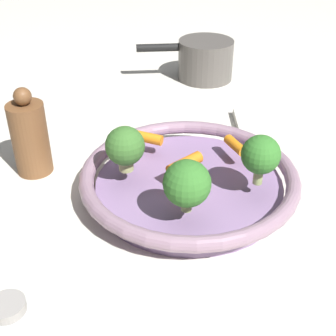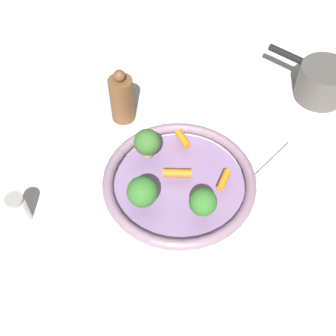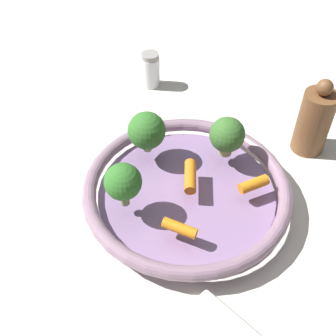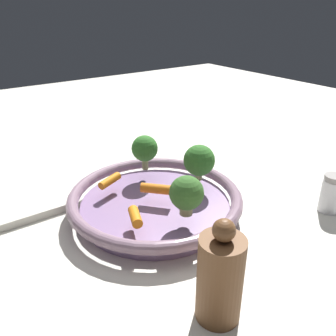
{
  "view_description": "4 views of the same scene",
  "coord_description": "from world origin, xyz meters",
  "px_view_note": "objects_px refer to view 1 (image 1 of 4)",
  "views": [
    {
      "loc": [
        0.04,
        0.52,
        0.38
      ],
      "look_at": [
        0.03,
        0.03,
        0.06
      ],
      "focal_mm": 49.71,
      "sensor_mm": 36.0,
      "label": 1
    },
    {
      "loc": [
        -0.33,
        0.38,
        0.73
      ],
      "look_at": [
        0.02,
        0.01,
        0.06
      ],
      "focal_mm": 47.49,
      "sensor_mm": 36.0,
      "label": 2
    },
    {
      "loc": [
        -0.31,
        -0.26,
        0.49
      ],
      "look_at": [
        -0.03,
        0.01,
        0.08
      ],
      "focal_mm": 45.68,
      "sensor_mm": 36.0,
      "label": 3
    },
    {
      "loc": [
        0.44,
        -0.29,
        0.34
      ],
      "look_at": [
        -0.0,
        0.03,
        0.08
      ],
      "focal_mm": 37.66,
      "sensor_mm": 36.0,
      "label": 4
    }
  ],
  "objects_px": {
    "baby_carrot_right": "(148,138)",
    "pepper_mill": "(30,137)",
    "salt_shaker": "(13,330)",
    "broccoli_floret_mid": "(187,184)",
    "broccoli_floret_edge": "(261,155)",
    "saucepan": "(205,60)",
    "baby_carrot_near_rim": "(235,145)",
    "serving_bowl": "(189,181)",
    "dish_towel": "(281,128)",
    "broccoli_floret_large": "(125,145)",
    "baby_carrot_back": "(185,164)"
  },
  "relations": [
    {
      "from": "baby_carrot_right",
      "to": "pepper_mill",
      "type": "xyz_separation_m",
      "value": [
        0.17,
        0.01,
        0.01
      ]
    },
    {
      "from": "salt_shaker",
      "to": "broccoli_floret_mid",
      "type": "bearing_deg",
      "value": -135.36
    },
    {
      "from": "broccoli_floret_edge",
      "to": "saucepan",
      "type": "bearing_deg",
      "value": -86.36
    },
    {
      "from": "broccoli_floret_mid",
      "to": "salt_shaker",
      "type": "bearing_deg",
      "value": 44.64
    },
    {
      "from": "baby_carrot_near_rim",
      "to": "serving_bowl",
      "type": "bearing_deg",
      "value": 35.82
    },
    {
      "from": "saucepan",
      "to": "serving_bowl",
      "type": "bearing_deg",
      "value": 82.46
    },
    {
      "from": "dish_towel",
      "to": "saucepan",
      "type": "bearing_deg",
      "value": -65.24
    },
    {
      "from": "saucepan",
      "to": "dish_towel",
      "type": "distance_m",
      "value": 0.27
    },
    {
      "from": "broccoli_floret_edge",
      "to": "pepper_mill",
      "type": "relative_size",
      "value": 0.51
    },
    {
      "from": "serving_bowl",
      "to": "broccoli_floret_mid",
      "type": "bearing_deg",
      "value": 84.42
    },
    {
      "from": "broccoli_floret_edge",
      "to": "broccoli_floret_large",
      "type": "bearing_deg",
      "value": -12.88
    },
    {
      "from": "baby_carrot_back",
      "to": "broccoli_floret_edge",
      "type": "relative_size",
      "value": 0.81
    },
    {
      "from": "broccoli_floret_edge",
      "to": "baby_carrot_right",
      "type": "bearing_deg",
      "value": -37.15
    },
    {
      "from": "salt_shaker",
      "to": "pepper_mill",
      "type": "relative_size",
      "value": 0.52
    },
    {
      "from": "serving_bowl",
      "to": "broccoli_floret_edge",
      "type": "relative_size",
      "value": 4.41
    },
    {
      "from": "pepper_mill",
      "to": "serving_bowl",
      "type": "bearing_deg",
      "value": 164.09
    },
    {
      "from": "dish_towel",
      "to": "broccoli_floret_mid",
      "type": "bearing_deg",
      "value": 56.76
    },
    {
      "from": "baby_carrot_back",
      "to": "dish_towel",
      "type": "distance_m",
      "value": 0.26
    },
    {
      "from": "baby_carrot_back",
      "to": "broccoli_floret_edge",
      "type": "height_order",
      "value": "broccoli_floret_edge"
    },
    {
      "from": "baby_carrot_right",
      "to": "broccoli_floret_edge",
      "type": "height_order",
      "value": "broccoli_floret_edge"
    },
    {
      "from": "dish_towel",
      "to": "pepper_mill",
      "type": "bearing_deg",
      "value": 16.43
    },
    {
      "from": "serving_bowl",
      "to": "broccoli_floret_mid",
      "type": "xyz_separation_m",
      "value": [
        0.01,
        0.09,
        0.06
      ]
    },
    {
      "from": "baby_carrot_back",
      "to": "saucepan",
      "type": "xyz_separation_m",
      "value": [
        -0.06,
        -0.43,
        -0.01
      ]
    },
    {
      "from": "broccoli_floret_mid",
      "to": "broccoli_floret_edge",
      "type": "bearing_deg",
      "value": -150.03
    },
    {
      "from": "broccoli_floret_edge",
      "to": "broccoli_floret_large",
      "type": "height_order",
      "value": "broccoli_floret_edge"
    },
    {
      "from": "baby_carrot_right",
      "to": "broccoli_floret_mid",
      "type": "relative_size",
      "value": 0.64
    },
    {
      "from": "baby_carrot_near_rim",
      "to": "broccoli_floret_edge",
      "type": "bearing_deg",
      "value": 101.23
    },
    {
      "from": "baby_carrot_back",
      "to": "baby_carrot_right",
      "type": "relative_size",
      "value": 1.29
    },
    {
      "from": "baby_carrot_near_rim",
      "to": "saucepan",
      "type": "bearing_deg",
      "value": -88.09
    },
    {
      "from": "broccoli_floret_mid",
      "to": "saucepan",
      "type": "height_order",
      "value": "broccoli_floret_mid"
    },
    {
      "from": "saucepan",
      "to": "broccoli_floret_mid",
      "type": "bearing_deg",
      "value": 82.8
    },
    {
      "from": "broccoli_floret_mid",
      "to": "serving_bowl",
      "type": "bearing_deg",
      "value": -95.58
    },
    {
      "from": "serving_bowl",
      "to": "baby_carrot_back",
      "type": "relative_size",
      "value": 5.45
    },
    {
      "from": "baby_carrot_back",
      "to": "serving_bowl",
      "type": "bearing_deg",
      "value": -169.87
    },
    {
      "from": "serving_bowl",
      "to": "salt_shaker",
      "type": "relative_size",
      "value": 4.32
    },
    {
      "from": "baby_carrot_near_rim",
      "to": "baby_carrot_back",
      "type": "relative_size",
      "value": 0.83
    },
    {
      "from": "serving_bowl",
      "to": "broccoli_floret_mid",
      "type": "distance_m",
      "value": 0.11
    },
    {
      "from": "broccoli_floret_large",
      "to": "saucepan",
      "type": "height_order",
      "value": "broccoli_floret_large"
    },
    {
      "from": "salt_shaker",
      "to": "pepper_mill",
      "type": "height_order",
      "value": "pepper_mill"
    },
    {
      "from": "dish_towel",
      "to": "baby_carrot_back",
      "type": "bearing_deg",
      "value": 46.18
    },
    {
      "from": "baby_carrot_near_rim",
      "to": "pepper_mill",
      "type": "bearing_deg",
      "value": -2.92
    },
    {
      "from": "serving_bowl",
      "to": "broccoli_floret_mid",
      "type": "relative_size",
      "value": 4.5
    },
    {
      "from": "baby_carrot_right",
      "to": "salt_shaker",
      "type": "xyz_separation_m",
      "value": [
        0.12,
        0.32,
        -0.02
      ]
    },
    {
      "from": "broccoli_floret_large",
      "to": "saucepan",
      "type": "relative_size",
      "value": 0.31
    },
    {
      "from": "broccoli_floret_edge",
      "to": "salt_shaker",
      "type": "relative_size",
      "value": 0.98
    },
    {
      "from": "broccoli_floret_mid",
      "to": "broccoli_floret_large",
      "type": "xyz_separation_m",
      "value": [
        0.08,
        -0.09,
        -0.0
      ]
    },
    {
      "from": "pepper_mill",
      "to": "baby_carrot_near_rim",
      "type": "bearing_deg",
      "value": 177.08
    },
    {
      "from": "baby_carrot_back",
      "to": "broccoli_floret_large",
      "type": "height_order",
      "value": "broccoli_floret_large"
    },
    {
      "from": "baby_carrot_near_rim",
      "to": "saucepan",
      "type": "distance_m",
      "value": 0.38
    },
    {
      "from": "serving_bowl",
      "to": "salt_shaker",
      "type": "bearing_deg",
      "value": 55.51
    }
  ]
}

